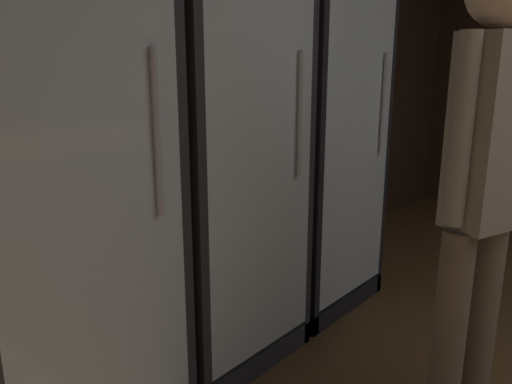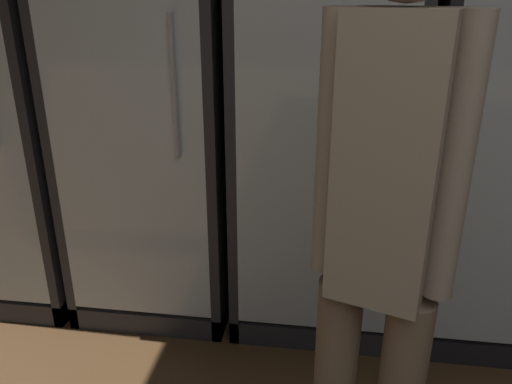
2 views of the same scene
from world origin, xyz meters
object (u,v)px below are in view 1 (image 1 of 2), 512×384
object	(u,v)px
shopper_near	(485,160)
cooler_left	(33,167)
cooler_center	(199,141)
cooler_right	(299,125)

from	to	relation	value
shopper_near	cooler_left	bearing A→B (deg)	127.95
shopper_near	cooler_center	bearing A→B (deg)	97.53
cooler_center	cooler_left	bearing A→B (deg)	179.88
cooler_center	shopper_near	size ratio (longest dim) A/B	1.22
cooler_left	cooler_right	bearing A→B (deg)	-0.06
cooler_left	cooler_right	size ratio (longest dim) A/B	1.00
cooler_left	cooler_right	world-z (taller)	same
cooler_left	cooler_center	distance (m)	0.72
shopper_near	cooler_right	bearing A→B (deg)	62.76
cooler_left	cooler_right	distance (m)	1.44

